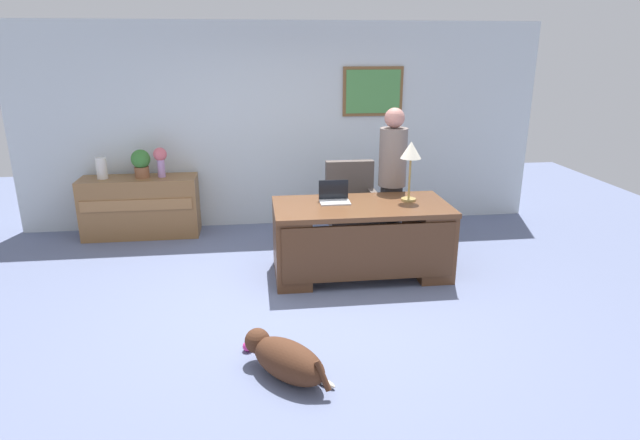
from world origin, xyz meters
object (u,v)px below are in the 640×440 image
laptop (334,197)px  potted_plant (141,162)px  desk (361,237)px  desk_lamp (411,154)px  dog_lying (285,359)px  vase_with_flowers (160,158)px  person_standing (392,180)px  dog_toy_ball (248,346)px  dog_toy_bone (325,383)px  armchair (351,208)px  vase_empty (102,168)px  credenza (141,207)px

laptop → potted_plant: 2.69m
desk → desk_lamp: (0.54, 0.12, 0.87)m
dog_lying → vase_with_flowers: bearing=111.5°
person_standing → potted_plant: (-3.02, 0.98, 0.08)m
potted_plant → dog_toy_ball: bearing=-66.6°
desk → dog_toy_bone: desk is taller
potted_plant → desk_lamp: bearing=-26.0°
person_standing → laptop: size_ratio=5.39×
armchair → vase_with_flowers: 2.51m
potted_plant → dog_toy_bone: 4.16m
armchair → dog_lying: 2.99m
dog_lying → vase_with_flowers: 3.79m
dog_lying → vase_empty: bearing=121.2°
credenza → desk_lamp: bearing=-25.5°
vase_with_flowers → potted_plant: vase_with_flowers is taller
dog_lying → dog_toy_ball: (-0.28, 0.40, -0.11)m
person_standing → dog_toy_ball: (-1.70, -2.05, -0.85)m
dog_toy_ball → armchair: bearing=61.7°
person_standing → dog_toy_bone: 2.97m
desk → dog_toy_bone: bearing=-108.4°
armchair → person_standing: size_ratio=0.59×
credenza → person_standing: 3.27m
person_standing → laptop: bearing=-148.4°
vase_with_flowers → dog_toy_ball: vase_with_flowers is taller
vase_empty → laptop: bearing=-27.7°
vase_with_flowers → dog_toy_bone: bearing=-65.5°
desk_lamp → credenza: bearing=154.5°
armchair → desk_lamp: size_ratio=1.59×
dog_toy_bone → credenza: bearing=118.4°
dog_lying → vase_empty: (-2.08, 3.43, 0.76)m
credenza → dog_lying: size_ratio=2.09×
vase_empty → dog_toy_ball: (1.80, -3.04, -0.87)m
dog_toy_ball → potted_plant: bearing=113.4°
armchair → dog_lying: bearing=-109.9°
dog_lying → desk_lamp: desk_lamp is taller
armchair → dog_lying: (-1.01, -2.80, -0.31)m
dog_lying → dog_toy_bone: bearing=-28.0°
vase_empty → dog_lying: bearing=-58.8°
desk_lamp → dog_toy_ball: (-1.76, -1.54, -1.25)m
credenza → laptop: laptop is taller
desk → armchair: 0.98m
desk_lamp → vase_empty: bearing=157.2°
person_standing → laptop: 0.88m
dog_lying → dog_toy_ball: 0.50m
credenza → desk: bearing=-31.9°
desk → laptop: size_ratio=5.81×
desk_lamp → dog_toy_ball: size_ratio=7.60×
dog_toy_ball → dog_toy_bone: (0.57, -0.55, -0.02)m
person_standing → desk_lamp: 0.65m
credenza → dog_toy_ball: size_ratio=17.35×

